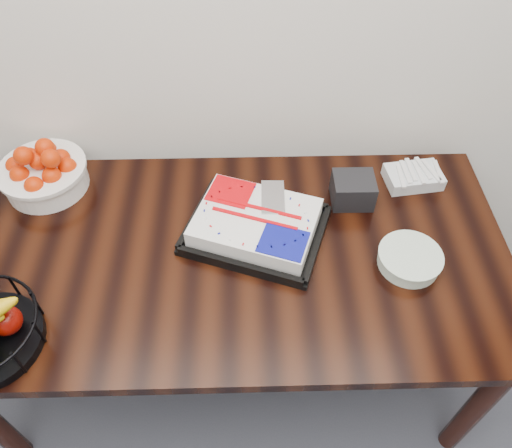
{
  "coord_description": "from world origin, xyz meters",
  "views": [
    {
      "loc": [
        0.06,
        1.02,
        2.02
      ],
      "look_at": [
        0.08,
        2.04,
        0.83
      ],
      "focal_mm": 35.0,
      "sensor_mm": 36.0,
      "label": 1
    }
  ],
  "objects_px": {
    "table": "(231,267)",
    "tangerine_bowl": "(42,169)",
    "plate_stack": "(409,259)",
    "napkin_box": "(353,190)",
    "cake_tray": "(256,225)"
  },
  "relations": [
    {
      "from": "table",
      "to": "plate_stack",
      "type": "relative_size",
      "value": 9.01
    },
    {
      "from": "cake_tray",
      "to": "tangerine_bowl",
      "type": "height_order",
      "value": "tangerine_bowl"
    },
    {
      "from": "plate_stack",
      "to": "napkin_box",
      "type": "relative_size",
      "value": 1.42
    },
    {
      "from": "tangerine_bowl",
      "to": "napkin_box",
      "type": "relative_size",
      "value": 2.17
    },
    {
      "from": "cake_tray",
      "to": "napkin_box",
      "type": "distance_m",
      "value": 0.37
    },
    {
      "from": "tangerine_bowl",
      "to": "table",
      "type": "bearing_deg",
      "value": -25.56
    },
    {
      "from": "table",
      "to": "tangerine_bowl",
      "type": "distance_m",
      "value": 0.75
    },
    {
      "from": "table",
      "to": "napkin_box",
      "type": "xyz_separation_m",
      "value": [
        0.42,
        0.22,
        0.14
      ]
    },
    {
      "from": "plate_stack",
      "to": "cake_tray",
      "type": "bearing_deg",
      "value": 163.61
    },
    {
      "from": "cake_tray",
      "to": "tangerine_bowl",
      "type": "relative_size",
      "value": 1.72
    },
    {
      "from": "table",
      "to": "tangerine_bowl",
      "type": "height_order",
      "value": "tangerine_bowl"
    },
    {
      "from": "napkin_box",
      "to": "table",
      "type": "bearing_deg",
      "value": -152.82
    },
    {
      "from": "plate_stack",
      "to": "napkin_box",
      "type": "distance_m",
      "value": 0.31
    },
    {
      "from": "cake_tray",
      "to": "plate_stack",
      "type": "relative_size",
      "value": 2.62
    },
    {
      "from": "tangerine_bowl",
      "to": "napkin_box",
      "type": "xyz_separation_m",
      "value": [
        1.08,
        -0.1,
        -0.03
      ]
    }
  ]
}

